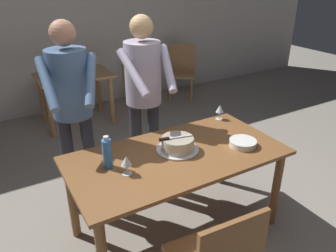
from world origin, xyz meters
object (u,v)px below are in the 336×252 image
at_px(wine_glass_near, 220,109).
at_px(background_table, 75,85).
at_px(background_chair_1, 182,69).
at_px(main_dining_table, 177,165).
at_px(plate_stack, 243,143).
at_px(wine_glass_far, 126,161).
at_px(water_bottle, 107,153).
at_px(cake_knife, 169,138).
at_px(person_standing_beside, 72,102).
at_px(background_chair_0, 137,78).
at_px(person_cutting_cake, 144,90).
at_px(cake_on_platter, 178,144).

relative_size(wine_glass_near, background_table, 0.14).
relative_size(wine_glass_near, background_chair_1, 0.16).
xyz_separation_m(main_dining_table, plate_stack, (0.53, -0.15, 0.13)).
relative_size(wine_glass_far, water_bottle, 0.58).
bearing_deg(cake_knife, background_table, 91.30).
bearing_deg(person_standing_beside, background_chair_0, 53.22).
xyz_separation_m(person_standing_beside, background_chair_0, (1.53, 2.04, -0.58)).
height_order(person_cutting_cake, background_chair_0, person_cutting_cake).
bearing_deg(plate_stack, background_chair_0, 82.12).
xyz_separation_m(cake_knife, wine_glass_near, (0.73, 0.30, -0.01)).
bearing_deg(cake_on_platter, water_bottle, 175.96).
bearing_deg(cake_knife, background_chair_1, 55.88).
distance_m(main_dining_table, wine_glass_near, 0.81).
bearing_deg(wine_glass_far, water_bottle, 117.91).
bearing_deg(background_chair_0, wine_glass_near, -95.69).
relative_size(wine_glass_far, person_cutting_cake, 0.08).
xyz_separation_m(cake_knife, background_chair_0, (0.96, 2.65, -0.37)).
height_order(main_dining_table, plate_stack, plate_stack).
relative_size(cake_knife, person_standing_beside, 0.16).
bearing_deg(cake_on_platter, person_standing_beside, 135.33).
bearing_deg(water_bottle, plate_stack, -12.92).
distance_m(cake_on_platter, background_chair_0, 2.83).
bearing_deg(wine_glass_near, cake_knife, -157.97).
distance_m(wine_glass_far, background_chair_1, 3.64).
distance_m(water_bottle, background_chair_0, 3.03).
height_order(main_dining_table, background_table, main_dining_table).
bearing_deg(person_standing_beside, cake_on_platter, -44.67).
relative_size(water_bottle, background_chair_0, 0.28).
relative_size(main_dining_table, cake_knife, 6.30).
bearing_deg(wine_glass_near, person_cutting_cake, 156.50).
distance_m(cake_knife, plate_stack, 0.61).
bearing_deg(plate_stack, water_bottle, 167.08).
relative_size(background_table, background_chair_1, 1.11).
xyz_separation_m(cake_on_platter, water_bottle, (-0.56, 0.04, 0.06)).
xyz_separation_m(wine_glass_far, background_table, (0.36, 2.65, -0.28)).
bearing_deg(cake_knife, person_cutting_cake, 82.41).
bearing_deg(background_table, main_dining_table, -87.92).
bearing_deg(wine_glass_near, background_table, 109.49).
relative_size(main_dining_table, cake_on_platter, 4.98).
xyz_separation_m(water_bottle, background_chair_1, (2.33, 2.69, -0.37)).
bearing_deg(main_dining_table, background_chair_1, 57.03).
bearing_deg(person_standing_beside, wine_glass_far, -78.64).
relative_size(main_dining_table, background_table, 1.69).
relative_size(person_standing_beside, background_table, 1.72).
bearing_deg(water_bottle, main_dining_table, -9.60).
height_order(person_standing_beside, background_chair_1, person_standing_beside).
bearing_deg(background_chair_1, background_table, -174.18).
height_order(wine_glass_near, wine_glass_far, same).
bearing_deg(background_table, cake_knife, -88.70).
xyz_separation_m(plate_stack, wine_glass_near, (0.16, 0.51, 0.08)).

